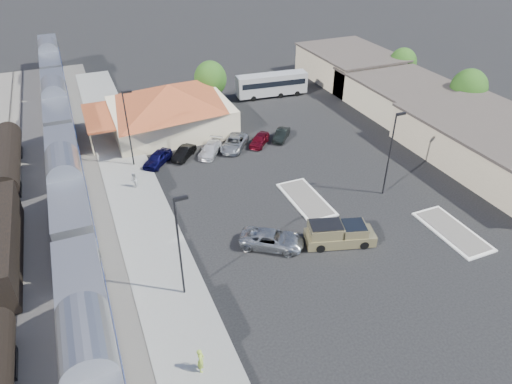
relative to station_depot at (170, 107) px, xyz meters
name	(u,v)px	position (x,y,z in m)	size (l,w,h in m)	color
ground	(279,219)	(4.56, -24.00, -3.13)	(280.00, 280.00, 0.00)	black
railbed	(43,224)	(-16.44, -16.00, -3.07)	(16.00, 100.00, 0.12)	#4C4944
platform	(142,213)	(-7.44, -18.00, -3.04)	(5.50, 92.00, 0.18)	gray
passenger_train	(70,192)	(-13.44, -15.97, -0.26)	(3.00, 104.00, 5.55)	silver
freight_cars	(0,245)	(-19.44, -20.62, -1.21)	(2.80, 46.00, 4.00)	black
station_depot	(170,107)	(0.00, 0.00, 0.00)	(18.35, 12.24, 6.20)	beige
buildings_east	(419,103)	(32.56, -9.72, -0.86)	(14.40, 51.40, 4.80)	#C6B28C
traffic_island_south	(306,199)	(8.56, -22.00, -3.03)	(3.30, 7.50, 0.21)	silver
traffic_island_north	(452,231)	(18.56, -32.00, -3.03)	(3.30, 7.50, 0.21)	silver
lamp_plat_s	(180,240)	(-6.34, -30.00, 2.21)	(1.08, 0.25, 9.00)	black
lamp_plat_n	(128,123)	(-6.34, -8.00, 2.21)	(1.08, 0.25, 9.00)	black
lamp_lot	(391,148)	(16.66, -24.00, 2.21)	(1.08, 0.25, 9.00)	black
tree_east_b	(468,89)	(38.56, -12.00, 1.09)	(4.94, 4.94, 6.96)	#382314
tree_east_c	(402,63)	(38.56, 2.00, 0.63)	(4.41, 4.41, 6.21)	#382314
tree_depot	(210,79)	(7.56, 6.00, 0.89)	(4.71, 4.71, 6.63)	#382314
pickup_truck	(340,234)	(8.02, -29.29, -2.13)	(6.51, 3.87, 2.12)	tan
suv	(272,240)	(2.23, -27.40, -2.35)	(2.60, 5.64, 1.57)	#A4A8AC
coach_bus	(272,84)	(17.29, 5.82, -1.11)	(11.13, 3.37, 3.52)	silver
person_a	(201,360)	(-7.25, -37.22, -1.99)	(0.70, 0.46, 1.93)	#B0D241
person_b	(134,180)	(-7.21, -12.97, -2.12)	(0.81, 0.63, 1.67)	silver
parked_car_a	(158,158)	(-3.79, -8.71, -2.38)	(1.78, 4.42, 1.51)	#0E0D43
parked_car_b	(184,153)	(-0.59, -8.41, -2.48)	(1.39, 3.97, 1.31)	black
parked_car_c	(210,149)	(2.61, -8.71, -2.45)	(1.91, 4.71, 1.37)	white
parked_car_d	(234,143)	(5.81, -8.41, -2.40)	(2.44, 5.30, 1.47)	#909498
parked_car_e	(259,140)	(9.01, -8.71, -2.44)	(1.62, 4.03, 1.37)	maroon
parked_car_f	(281,135)	(12.21, -8.41, -2.49)	(1.37, 3.92, 1.29)	black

